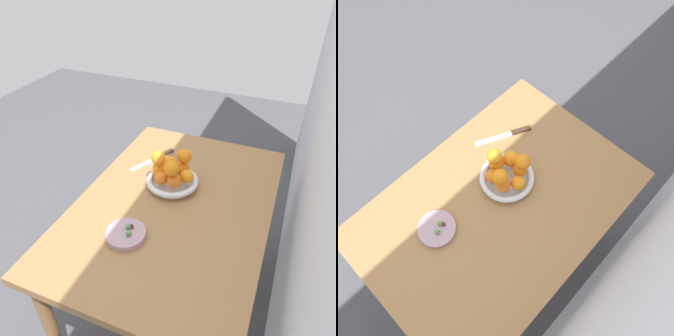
# 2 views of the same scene
# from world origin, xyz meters

# --- Properties ---
(ground_plane) EXTENTS (6.00, 6.00, 0.00)m
(ground_plane) POSITION_xyz_m (0.00, 0.00, 0.00)
(ground_plane) COLOR #4C4C51
(dining_table) EXTENTS (1.10, 0.76, 0.74)m
(dining_table) POSITION_xyz_m (0.00, 0.00, 0.65)
(dining_table) COLOR #9E7042
(dining_table) RESTS_ON ground_plane
(fruit_bowl) EXTENTS (0.22, 0.22, 0.04)m
(fruit_bowl) POSITION_xyz_m (-0.10, -0.05, 0.76)
(fruit_bowl) COLOR silver
(fruit_bowl) RESTS_ON dining_table
(candy_dish) EXTENTS (0.15, 0.15, 0.02)m
(candy_dish) POSITION_xyz_m (0.24, -0.10, 0.75)
(candy_dish) COLOR #B28C99
(candy_dish) RESTS_ON dining_table
(orange_0) EXTENTS (0.06, 0.06, 0.06)m
(orange_0) POSITION_xyz_m (-0.05, -0.08, 0.81)
(orange_0) COLOR orange
(orange_0) RESTS_ON fruit_bowl
(orange_1) EXTENTS (0.06, 0.06, 0.06)m
(orange_1) POSITION_xyz_m (-0.05, -0.02, 0.81)
(orange_1) COLOR orange
(orange_1) RESTS_ON fruit_bowl
(orange_2) EXTENTS (0.06, 0.06, 0.06)m
(orange_2) POSITION_xyz_m (-0.10, 0.02, 0.81)
(orange_2) COLOR orange
(orange_2) RESTS_ON fruit_bowl
(orange_3) EXTENTS (0.06, 0.06, 0.06)m
(orange_3) POSITION_xyz_m (-0.14, -0.02, 0.81)
(orange_3) COLOR orange
(orange_3) RESTS_ON fruit_bowl
(orange_4) EXTENTS (0.07, 0.07, 0.07)m
(orange_4) POSITION_xyz_m (-0.15, -0.08, 0.81)
(orange_4) COLOR orange
(orange_4) RESTS_ON fruit_bowl
(orange_5) EXTENTS (0.06, 0.06, 0.06)m
(orange_5) POSITION_xyz_m (-0.10, -0.11, 0.81)
(orange_5) COLOR orange
(orange_5) RESTS_ON fruit_bowl
(orange_6) EXTENTS (0.06, 0.06, 0.06)m
(orange_6) POSITION_xyz_m (-0.09, -0.11, 0.87)
(orange_6) COLOR orange
(orange_6) RESTS_ON orange_5
(orange_7) EXTENTS (0.06, 0.06, 0.06)m
(orange_7) POSITION_xyz_m (-0.15, -0.02, 0.87)
(orange_7) COLOR orange
(orange_7) RESTS_ON orange_3
(orange_8) EXTENTS (0.06, 0.06, 0.06)m
(orange_8) POSITION_xyz_m (-0.04, -0.03, 0.87)
(orange_8) COLOR orange
(orange_8) RESTS_ON orange_1
(candy_ball_0) EXTENTS (0.01, 0.01, 0.01)m
(candy_ball_0) POSITION_xyz_m (0.22, -0.09, 0.77)
(candy_ball_0) COLOR #8C4C99
(candy_ball_0) RESTS_ON candy_dish
(candy_ball_1) EXTENTS (0.02, 0.02, 0.02)m
(candy_ball_1) POSITION_xyz_m (0.25, -0.08, 0.77)
(candy_ball_1) COLOR #4C9947
(candy_ball_1) RESTS_ON candy_dish
(candy_ball_2) EXTENTS (0.02, 0.02, 0.02)m
(candy_ball_2) POSITION_xyz_m (0.22, -0.10, 0.77)
(candy_ball_2) COLOR #4C9947
(candy_ball_2) RESTS_ON candy_dish
(candy_ball_3) EXTENTS (0.02, 0.02, 0.02)m
(candy_ball_3) POSITION_xyz_m (0.21, -0.09, 0.77)
(candy_ball_3) COLOR #472819
(candy_ball_3) RESTS_ON candy_dish
(knife) EXTENTS (0.24, 0.13, 0.01)m
(knife) POSITION_xyz_m (-0.26, -0.20, 0.75)
(knife) COLOR #3F2819
(knife) RESTS_ON dining_table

